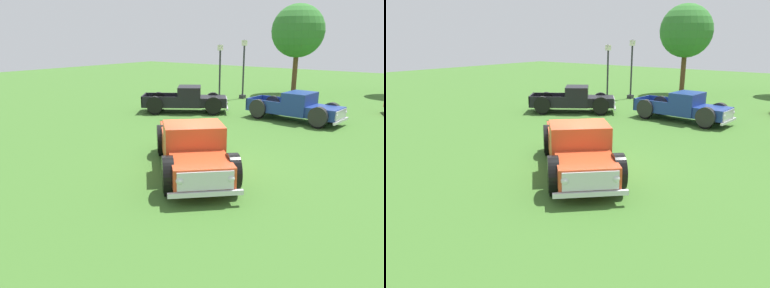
{
  "view_description": "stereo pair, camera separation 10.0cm",
  "coord_description": "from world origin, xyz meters",
  "views": [
    {
      "loc": [
        6.68,
        -9.31,
        4.17
      ],
      "look_at": [
        -0.03,
        -0.45,
        0.9
      ],
      "focal_mm": 34.01,
      "sensor_mm": 36.0,
      "label": 1
    },
    {
      "loc": [
        6.76,
        -9.25,
        4.17
      ],
      "look_at": [
        -0.03,
        -0.45,
        0.9
      ],
      "focal_mm": 34.01,
      "sensor_mm": 36.0,
      "label": 2
    }
  ],
  "objects": [
    {
      "name": "pickup_truck_behind_right",
      "position": [
        -5.92,
        7.2,
        0.71
      ],
      "size": [
        4.97,
        4.17,
        1.49
      ],
      "color": "black",
      "rests_on": "ground_plane"
    },
    {
      "name": "oak_tree_east",
      "position": [
        -3.91,
        17.52,
        4.6
      ],
      "size": [
        3.82,
        3.82,
        6.53
      ],
      "color": "brown",
      "rests_on": "ground_plane"
    },
    {
      "name": "ground_plane",
      "position": [
        0.0,
        0.0,
        0.0
      ],
      "size": [
        80.0,
        80.0,
        0.0
      ],
      "primitive_type": "plane",
      "color": "#3D6B28"
    },
    {
      "name": "lamp_post_far",
      "position": [
        -7.06,
        12.0,
        1.97
      ],
      "size": [
        0.36,
        0.36,
        3.75
      ],
      "color": "#2D2D33",
      "rests_on": "ground_plane"
    },
    {
      "name": "pickup_truck_foreground",
      "position": [
        0.24,
        -0.73,
        0.78
      ],
      "size": [
        5.09,
        5.13,
        1.64
      ],
      "color": "#D14723",
      "rests_on": "ground_plane"
    },
    {
      "name": "lamp_post_near",
      "position": [
        -5.98,
        13.35,
        2.13
      ],
      "size": [
        0.36,
        0.36,
        4.05
      ],
      "color": "#2D2D33",
      "rests_on": "ground_plane"
    },
    {
      "name": "pickup_truck_behind_left",
      "position": [
        0.04,
        8.6,
        0.71
      ],
      "size": [
        5.02,
        2.22,
        1.5
      ],
      "color": "navy",
      "rests_on": "ground_plane"
    }
  ]
}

